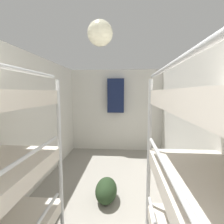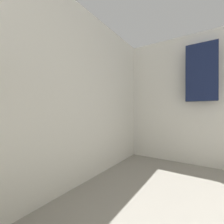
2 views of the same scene
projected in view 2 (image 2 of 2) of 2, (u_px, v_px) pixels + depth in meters
wall_back at (203, 99)px, 2.47m from camera, size 2.59×0.06×2.22m
hanging_coat at (201, 72)px, 2.36m from camera, size 0.44×0.12×0.90m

